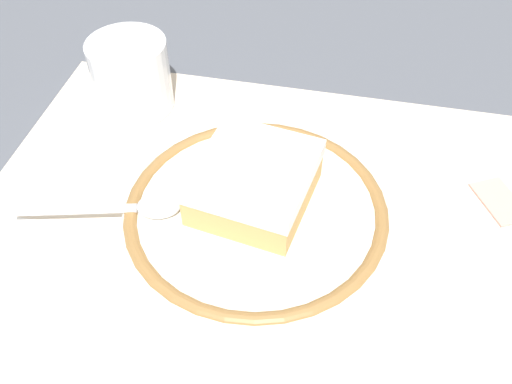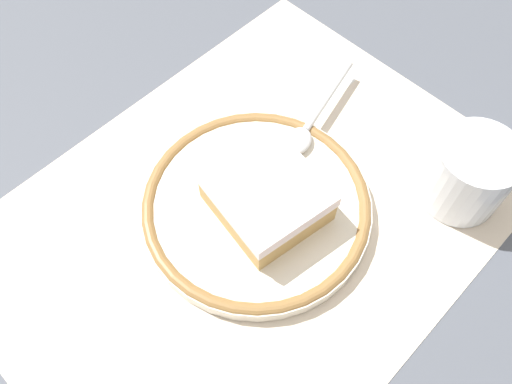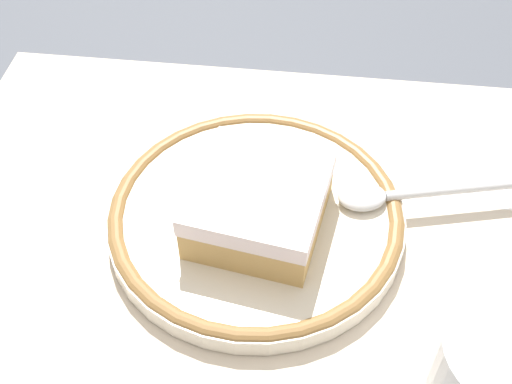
{
  "view_description": "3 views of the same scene",
  "coord_description": "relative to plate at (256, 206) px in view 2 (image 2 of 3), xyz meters",
  "views": [
    {
      "loc": [
        0.05,
        -0.29,
        0.36
      ],
      "look_at": [
        -0.01,
        -0.0,
        0.04
      ],
      "focal_mm": 39.71,
      "sensor_mm": 36.0,
      "label": 1
    },
    {
      "loc": [
        0.16,
        0.16,
        0.44
      ],
      "look_at": [
        -0.01,
        -0.0,
        0.04
      ],
      "focal_mm": 36.96,
      "sensor_mm": 36.0,
      "label": 2
    },
    {
      "loc": [
        -0.04,
        0.31,
        0.37
      ],
      "look_at": [
        -0.01,
        -0.0,
        0.04
      ],
      "focal_mm": 46.22,
      "sensor_mm": 36.0,
      "label": 3
    }
  ],
  "objects": [
    {
      "name": "ground_plane",
      "position": [
        0.01,
        0.0,
        -0.01
      ],
      "size": [
        2.4,
        2.4,
        0.0
      ],
      "primitive_type": "plane",
      "color": "#4C515B"
    },
    {
      "name": "cake_slice",
      "position": [
        -0.0,
        0.01,
        0.03
      ],
      "size": [
        0.1,
        0.11,
        0.04
      ],
      "color": "tan",
      "rests_on": "plate"
    },
    {
      "name": "napkin",
      "position": [
        -0.16,
        -0.08,
        -0.01
      ],
      "size": [
        0.1,
        0.1,
        0.0
      ],
      "primitive_type": "cube",
      "rotation": [
        0.0,
        0.0,
        4.72
      ],
      "color": "white",
      "rests_on": "placemat"
    },
    {
      "name": "spoon",
      "position": [
        -0.1,
        -0.02,
        0.01
      ],
      "size": [
        0.14,
        0.05,
        0.01
      ],
      "color": "silver",
      "rests_on": "plate"
    },
    {
      "name": "plate",
      "position": [
        0.0,
        0.0,
        0.0
      ],
      "size": [
        0.21,
        0.21,
        0.02
      ],
      "color": "silver",
      "rests_on": "placemat"
    },
    {
      "name": "cup",
      "position": [
        -0.15,
        0.12,
        0.02
      ],
      "size": [
        0.08,
        0.08,
        0.07
      ],
      "color": "silver",
      "rests_on": "placemat"
    },
    {
      "name": "placemat",
      "position": [
        0.01,
        0.0,
        -0.01
      ],
      "size": [
        0.49,
        0.37,
        0.0
      ],
      "primitive_type": "cube",
      "color": "beige",
      "rests_on": "ground_plane"
    }
  ]
}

